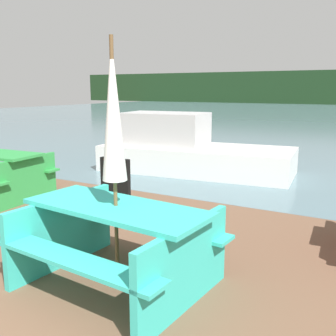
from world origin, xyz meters
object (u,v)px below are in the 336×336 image
umbrella_white (113,113)px  boat (187,150)px  signboard (115,181)px  picnic_table_teal (117,237)px

umbrella_white → boat: bearing=109.6°
signboard → picnic_table_teal: bearing=-52.8°
umbrella_white → boat: size_ratio=0.52×
boat → signboard: 2.89m
umbrella_white → signboard: bearing=127.2°
umbrella_white → signboard: (-1.68, 2.22, -1.27)m
picnic_table_teal → boat: bearing=109.6°
picnic_table_teal → umbrella_white: 1.17m
signboard → umbrella_white: bearing=-52.8°
picnic_table_teal → boat: (-1.81, 5.10, -0.01)m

